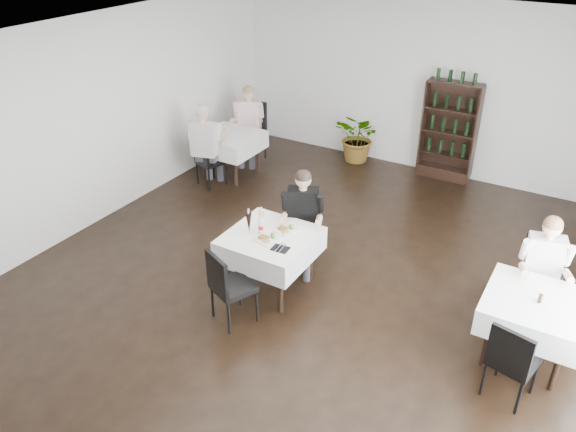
{
  "coord_description": "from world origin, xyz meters",
  "views": [
    {
      "loc": [
        2.84,
        -4.89,
        4.29
      ],
      "look_at": [
        -0.17,
        0.2,
        0.97
      ],
      "focal_mm": 35.0,
      "sensor_mm": 36.0,
      "label": 1
    }
  ],
  "objects_px": {
    "wine_shelf": "(449,132)",
    "potted_tree": "(359,138)",
    "main_table": "(270,245)",
    "diner_main": "(302,214)"
  },
  "relations": [
    {
      "from": "potted_tree",
      "to": "main_table",
      "type": "bearing_deg",
      "value": -80.66
    },
    {
      "from": "potted_tree",
      "to": "diner_main",
      "type": "height_order",
      "value": "diner_main"
    },
    {
      "from": "potted_tree",
      "to": "wine_shelf",
      "type": "bearing_deg",
      "value": 4.11
    },
    {
      "from": "main_table",
      "to": "diner_main",
      "type": "bearing_deg",
      "value": 77.31
    },
    {
      "from": "wine_shelf",
      "to": "potted_tree",
      "type": "bearing_deg",
      "value": -175.89
    },
    {
      "from": "wine_shelf",
      "to": "diner_main",
      "type": "distance_m",
      "value": 3.83
    },
    {
      "from": "wine_shelf",
      "to": "potted_tree",
      "type": "relative_size",
      "value": 1.86
    },
    {
      "from": "potted_tree",
      "to": "diner_main",
      "type": "distance_m",
      "value": 3.74
    },
    {
      "from": "main_table",
      "to": "diner_main",
      "type": "relative_size",
      "value": 0.73
    },
    {
      "from": "diner_main",
      "to": "wine_shelf",
      "type": "bearing_deg",
      "value": 78.35
    }
  ]
}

